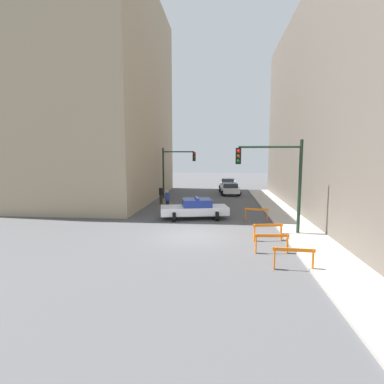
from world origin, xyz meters
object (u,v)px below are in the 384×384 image
object	(u,v)px
pedestrian_crossing	(167,200)
barrier_mid	(272,240)
traffic_light_near	(279,172)
parked_car_near	(230,189)
police_car	(195,208)
traffic_light_far	(174,166)
parked_car_mid	(228,183)
pedestrian_corner	(161,195)
barrier_front	(294,255)
barrier_corner	(256,212)
barrier_back	(268,229)

from	to	relation	value
pedestrian_crossing	barrier_mid	xyz separation A→B (m)	(6.64, -10.05, -0.24)
traffic_light_near	parked_car_near	distance (m)	17.51
police_car	barrier_mid	distance (m)	8.28
traffic_light_far	pedestrian_crossing	distance (m)	7.36
traffic_light_far	barrier_mid	bearing A→B (deg)	-66.99
parked_car_mid	pedestrian_corner	bearing A→B (deg)	-110.07
barrier_front	barrier_corner	world-z (taller)	same
police_car	barrier_mid	world-z (taller)	police_car
parked_car_near	traffic_light_near	bearing A→B (deg)	-87.51
traffic_light_far	barrier_back	world-z (taller)	traffic_light_far
traffic_light_near	barrier_mid	bearing A→B (deg)	-103.90
parked_car_near	traffic_light_far	bearing A→B (deg)	-153.24
parked_car_mid	barrier_front	distance (m)	29.23
traffic_light_far	barrier_front	bearing A→B (deg)	-67.90
parked_car_near	pedestrian_corner	distance (m)	9.71
traffic_light_far	barrier_corner	size ratio (longest dim) A/B	3.29
pedestrian_crossing	pedestrian_corner	bearing A→B (deg)	154.12
police_car	barrier_mid	size ratio (longest dim) A/B	3.11
barrier_back	barrier_corner	distance (m)	4.63
parked_car_mid	pedestrian_crossing	world-z (taller)	pedestrian_crossing
pedestrian_corner	traffic_light_far	bearing A→B (deg)	110.44
traffic_light_far	parked_car_mid	distance (m)	12.07
traffic_light_near	police_car	size ratio (longest dim) A/B	1.05
barrier_corner	traffic_light_near	bearing A→B (deg)	-76.85
barrier_back	barrier_corner	bearing A→B (deg)	90.75
parked_car_near	barrier_front	distance (m)	22.62
barrier_back	barrier_corner	world-z (taller)	same
pedestrian_crossing	barrier_back	bearing A→B (deg)	-5.73
police_car	pedestrian_crossing	bearing A→B (deg)	29.72
pedestrian_corner	barrier_front	distance (m)	17.43
traffic_light_near	pedestrian_corner	size ratio (longest dim) A/B	3.13
police_car	barrier_mid	xyz separation A→B (m)	(4.15, -7.17, -0.11)
traffic_light_near	traffic_light_far	xyz separation A→B (m)	(-8.03, 13.55, -0.13)
traffic_light_near	barrier_front	world-z (taller)	traffic_light_near
parked_car_mid	barrier_back	bearing A→B (deg)	-81.69
police_car	parked_car_near	world-z (taller)	police_car
pedestrian_crossing	pedestrian_corner	distance (m)	3.45
barrier_front	parked_car_near	bearing A→B (deg)	94.68
pedestrian_corner	barrier_front	world-z (taller)	pedestrian_corner
barrier_mid	parked_car_near	bearing A→B (deg)	93.74
barrier_back	traffic_light_far	bearing A→B (deg)	116.19
police_car	pedestrian_corner	distance (m)	7.14
parked_car_near	barrier_corner	world-z (taller)	parked_car_near
barrier_mid	barrier_corner	bearing A→B (deg)	89.38
parked_car_mid	barrier_corner	distance (m)	20.54
parked_car_mid	barrier_corner	world-z (taller)	parked_car_mid
barrier_mid	pedestrian_corner	bearing A→B (deg)	120.47
police_car	pedestrian_crossing	world-z (taller)	pedestrian_crossing
traffic_light_near	barrier_front	bearing A→B (deg)	-93.52
pedestrian_corner	barrier_mid	distance (m)	15.42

